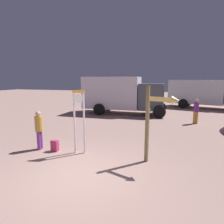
{
  "coord_description": "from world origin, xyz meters",
  "views": [
    {
      "loc": [
        2.41,
        -4.61,
        2.76
      ],
      "look_at": [
        -0.33,
        4.17,
        1.2
      ],
      "focal_mm": 30.72,
      "sensor_mm": 36.0,
      "label": 1
    }
  ],
  "objects_px": {
    "standing_clock": "(79,116)",
    "box_truck_near": "(121,94)",
    "box_truck_far": "(205,93)",
    "backpack": "(55,146)",
    "person_near_clock": "(39,128)",
    "person_distant": "(196,110)",
    "arrow_sign": "(157,114)"
  },
  "relations": [
    {
      "from": "standing_clock",
      "to": "box_truck_near",
      "type": "distance_m",
      "value": 8.9
    },
    {
      "from": "box_truck_far",
      "to": "backpack",
      "type": "bearing_deg",
      "value": -117.22
    },
    {
      "from": "box_truck_near",
      "to": "box_truck_far",
      "type": "xyz_separation_m",
      "value": [
        7.01,
        5.27,
        -0.11
      ]
    },
    {
      "from": "person_near_clock",
      "to": "backpack",
      "type": "distance_m",
      "value": 0.95
    },
    {
      "from": "backpack",
      "to": "person_distant",
      "type": "bearing_deg",
      "value": 49.47
    },
    {
      "from": "backpack",
      "to": "box_truck_far",
      "type": "relative_size",
      "value": 0.06
    },
    {
      "from": "backpack",
      "to": "box_truck_far",
      "type": "height_order",
      "value": "box_truck_far"
    },
    {
      "from": "person_distant",
      "to": "arrow_sign",
      "type": "bearing_deg",
      "value": -105.87
    },
    {
      "from": "arrow_sign",
      "to": "person_distant",
      "type": "height_order",
      "value": "arrow_sign"
    },
    {
      "from": "arrow_sign",
      "to": "person_near_clock",
      "type": "distance_m",
      "value": 4.6
    },
    {
      "from": "standing_clock",
      "to": "person_near_clock",
      "type": "relative_size",
      "value": 1.54
    },
    {
      "from": "standing_clock",
      "to": "arrow_sign",
      "type": "xyz_separation_m",
      "value": [
        2.82,
        -0.15,
        0.25
      ]
    },
    {
      "from": "arrow_sign",
      "to": "box_truck_near",
      "type": "distance_m",
      "value": 9.68
    },
    {
      "from": "standing_clock",
      "to": "box_truck_far",
      "type": "height_order",
      "value": "box_truck_far"
    },
    {
      "from": "arrow_sign",
      "to": "person_near_clock",
      "type": "bearing_deg",
      "value": 179.79
    },
    {
      "from": "backpack",
      "to": "person_distant",
      "type": "relative_size",
      "value": 0.28
    },
    {
      "from": "standing_clock",
      "to": "backpack",
      "type": "relative_size",
      "value": 5.5
    },
    {
      "from": "arrow_sign",
      "to": "box_truck_far",
      "type": "relative_size",
      "value": 0.35
    },
    {
      "from": "person_distant",
      "to": "box_truck_far",
      "type": "height_order",
      "value": "box_truck_far"
    },
    {
      "from": "backpack",
      "to": "box_truck_near",
      "type": "bearing_deg",
      "value": 87.93
    },
    {
      "from": "box_truck_far",
      "to": "person_distant",
      "type": "bearing_deg",
      "value": -101.81
    },
    {
      "from": "standing_clock",
      "to": "person_near_clock",
      "type": "height_order",
      "value": "standing_clock"
    },
    {
      "from": "standing_clock",
      "to": "box_truck_far",
      "type": "distance_m",
      "value": 15.49
    },
    {
      "from": "person_near_clock",
      "to": "box_truck_near",
      "type": "height_order",
      "value": "box_truck_near"
    },
    {
      "from": "person_near_clock",
      "to": "person_distant",
      "type": "distance_m",
      "value": 9.33
    },
    {
      "from": "arrow_sign",
      "to": "backpack",
      "type": "bearing_deg",
      "value": 179.77
    },
    {
      "from": "person_distant",
      "to": "backpack",
      "type": "bearing_deg",
      "value": -130.53
    },
    {
      "from": "person_near_clock",
      "to": "box_truck_far",
      "type": "bearing_deg",
      "value": 60.65
    },
    {
      "from": "standing_clock",
      "to": "person_distant",
      "type": "bearing_deg",
      "value": 54.32
    },
    {
      "from": "standing_clock",
      "to": "box_truck_near",
      "type": "height_order",
      "value": "box_truck_near"
    },
    {
      "from": "backpack",
      "to": "standing_clock",
      "type": "bearing_deg",
      "value": 7.39
    },
    {
      "from": "person_near_clock",
      "to": "box_truck_far",
      "type": "relative_size",
      "value": 0.21
    }
  ]
}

